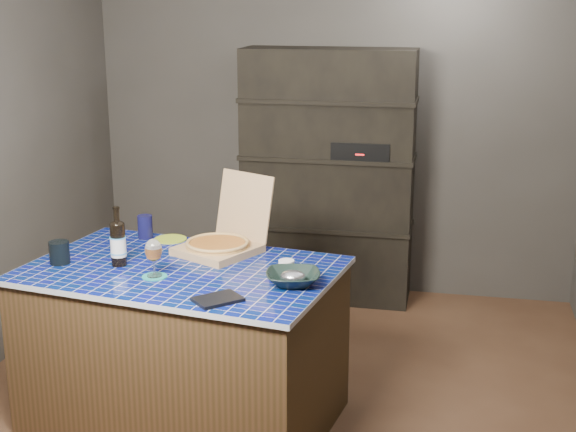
% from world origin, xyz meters
% --- Properties ---
extents(room, '(3.50, 3.50, 3.50)m').
position_xyz_m(room, '(0.00, 0.00, 1.25)').
color(room, brown).
rests_on(room, ground).
extents(shelving_unit, '(1.20, 0.41, 1.80)m').
position_xyz_m(shelving_unit, '(0.00, 1.53, 0.90)').
color(shelving_unit, black).
rests_on(shelving_unit, floor).
extents(kitchen_island, '(1.65, 1.19, 0.84)m').
position_xyz_m(kitchen_island, '(-0.43, -0.40, 0.42)').
color(kitchen_island, '#472E1B').
rests_on(kitchen_island, floor).
extents(pizza_box, '(0.52, 0.55, 0.39)m').
position_xyz_m(pizza_box, '(-0.30, -0.12, 0.89)').
color(pizza_box, '#AE795A').
rests_on(pizza_box, kitchen_island).
extents(mead_bottle, '(0.08, 0.08, 0.30)m').
position_xyz_m(mead_bottle, '(-0.74, -0.42, 0.96)').
color(mead_bottle, black).
rests_on(mead_bottle, kitchen_island).
extents(teal_trivet, '(0.12, 0.12, 0.01)m').
position_xyz_m(teal_trivet, '(-0.51, -0.55, 0.84)').
color(teal_trivet, '#19847A').
rests_on(teal_trivet, kitchen_island).
extents(wine_glass, '(0.08, 0.08, 0.19)m').
position_xyz_m(wine_glass, '(-0.51, -0.55, 0.97)').
color(wine_glass, white).
rests_on(wine_glass, teal_trivet).
extents(tumbler, '(0.10, 0.10, 0.11)m').
position_xyz_m(tumbler, '(-1.05, -0.46, 0.89)').
color(tumbler, black).
rests_on(tumbler, kitchen_island).
extents(dvd_case, '(0.25, 0.24, 0.02)m').
position_xyz_m(dvd_case, '(-0.12, -0.79, 0.84)').
color(dvd_case, black).
rests_on(dvd_case, kitchen_island).
extents(bowl, '(0.30, 0.30, 0.06)m').
position_xyz_m(bowl, '(0.17, -0.51, 0.87)').
color(bowl, black).
rests_on(bowl, kitchen_island).
extents(foil_contents, '(0.12, 0.10, 0.06)m').
position_xyz_m(foil_contents, '(0.17, -0.51, 0.88)').
color(foil_contents, silver).
rests_on(foil_contents, bowl).
extents(white_jar, '(0.08, 0.08, 0.07)m').
position_xyz_m(white_jar, '(0.10, -0.37, 0.87)').
color(white_jar, white).
rests_on(white_jar, kitchen_island).
extents(navy_cup, '(0.08, 0.08, 0.13)m').
position_xyz_m(navy_cup, '(-0.79, 0.05, 0.90)').
color(navy_cup, '#0E0E33').
rests_on(navy_cup, kitchen_island).
extents(green_trivet, '(0.18, 0.18, 0.01)m').
position_xyz_m(green_trivet, '(-0.64, 0.05, 0.84)').
color(green_trivet, '#9CB526').
rests_on(green_trivet, kitchen_island).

